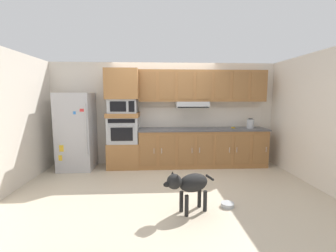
# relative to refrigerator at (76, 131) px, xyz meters

# --- Properties ---
(ground_plane) EXTENTS (9.60, 9.60, 0.00)m
(ground_plane) POSITION_rel_refrigerator_xyz_m (2.04, -0.68, -0.88)
(ground_plane) COLOR beige
(back_kitchen_wall) EXTENTS (6.20, 0.12, 2.50)m
(back_kitchen_wall) POSITION_rel_refrigerator_xyz_m (2.04, 0.43, 0.37)
(back_kitchen_wall) COLOR beige
(back_kitchen_wall) RESTS_ON ground
(side_panel_left) EXTENTS (0.12, 7.10, 2.50)m
(side_panel_left) POSITION_rel_refrigerator_xyz_m (-0.76, -0.68, 0.37)
(side_panel_left) COLOR beige
(side_panel_left) RESTS_ON ground
(side_panel_right) EXTENTS (0.12, 7.10, 2.50)m
(side_panel_right) POSITION_rel_refrigerator_xyz_m (4.84, -0.68, 0.37)
(side_panel_right) COLOR silver
(side_panel_right) RESTS_ON ground
(refrigerator) EXTENTS (0.76, 0.73, 1.76)m
(refrigerator) POSITION_rel_refrigerator_xyz_m (0.00, 0.00, 0.00)
(refrigerator) COLOR #ADADB2
(refrigerator) RESTS_ON ground
(oven_base_cabinet) EXTENTS (0.74, 0.62, 0.60)m
(oven_base_cabinet) POSITION_rel_refrigerator_xyz_m (1.07, 0.07, -0.58)
(oven_base_cabinet) COLOR #996638
(oven_base_cabinet) RESTS_ON ground
(built_in_oven) EXTENTS (0.70, 0.62, 0.60)m
(built_in_oven) POSITION_rel_refrigerator_xyz_m (1.07, 0.07, 0.02)
(built_in_oven) COLOR #A8AAAF
(built_in_oven) RESTS_ON oven_base_cabinet
(appliance_mid_shelf) EXTENTS (0.74, 0.62, 0.10)m
(appliance_mid_shelf) POSITION_rel_refrigerator_xyz_m (1.07, 0.07, 0.37)
(appliance_mid_shelf) COLOR #996638
(appliance_mid_shelf) RESTS_ON built_in_oven
(microwave) EXTENTS (0.64, 0.54, 0.32)m
(microwave) POSITION_rel_refrigerator_xyz_m (1.07, 0.07, 0.58)
(microwave) COLOR #A8AAAF
(microwave) RESTS_ON appliance_mid_shelf
(appliance_upper_cabinet) EXTENTS (0.74, 0.62, 0.68)m
(appliance_upper_cabinet) POSITION_rel_refrigerator_xyz_m (1.07, 0.07, 1.08)
(appliance_upper_cabinet) COLOR #996638
(appliance_upper_cabinet) RESTS_ON microwave
(lower_cabinet_run) EXTENTS (3.04, 0.63, 0.88)m
(lower_cabinet_run) POSITION_rel_refrigerator_xyz_m (2.96, 0.07, -0.44)
(lower_cabinet_run) COLOR #996638
(lower_cabinet_run) RESTS_ON ground
(countertop_slab) EXTENTS (3.08, 0.64, 0.04)m
(countertop_slab) POSITION_rel_refrigerator_xyz_m (2.96, 0.07, 0.02)
(countertop_slab) COLOR #4C4C51
(countertop_slab) RESTS_ON lower_cabinet_run
(backsplash_panel) EXTENTS (3.08, 0.02, 0.50)m
(backsplash_panel) POSITION_rel_refrigerator_xyz_m (2.96, 0.36, 0.29)
(backsplash_panel) COLOR silver
(backsplash_panel) RESTS_ON countertop_slab
(upper_cabinet_with_hood) EXTENTS (3.04, 0.48, 0.88)m
(upper_cabinet_with_hood) POSITION_rel_refrigerator_xyz_m (2.94, 0.19, 1.02)
(upper_cabinet_with_hood) COLOR #996638
(upper_cabinet_with_hood) RESTS_ON backsplash_panel
(screwdriver) EXTENTS (0.16, 0.15, 0.03)m
(screwdriver) POSITION_rel_refrigerator_xyz_m (3.71, 0.06, 0.05)
(screwdriver) COLOR yellow
(screwdriver) RESTS_ON countertop_slab
(electric_kettle) EXTENTS (0.17, 0.17, 0.24)m
(electric_kettle) POSITION_rel_refrigerator_xyz_m (4.10, 0.02, 0.15)
(electric_kettle) COLOR #A8AAAF
(electric_kettle) RESTS_ON countertop_slab
(dog) EXTENTS (0.80, 0.45, 0.63)m
(dog) POSITION_rel_refrigerator_xyz_m (2.31, -2.19, -0.45)
(dog) COLOR black
(dog) RESTS_ON ground
(dog_food_bowl) EXTENTS (0.20, 0.20, 0.06)m
(dog_food_bowl) POSITION_rel_refrigerator_xyz_m (2.92, -2.05, -0.85)
(dog_food_bowl) COLOR #B2B7BC
(dog_food_bowl) RESTS_ON ground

